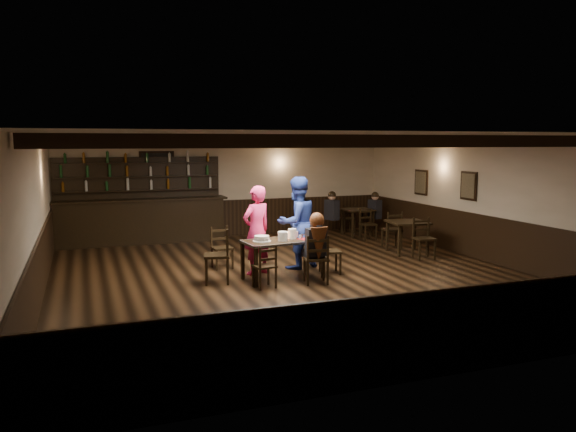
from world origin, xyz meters
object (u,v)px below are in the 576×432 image
object	(u,v)px
chair_near_left	(266,263)
man_blue	(297,223)
chair_near_right	(317,255)
woman_pink	(257,230)
bar_counter	(141,215)
cake	(262,239)
dining_table	(283,244)

from	to	relation	value
chair_near_left	man_blue	size ratio (longest dim) A/B	0.41
chair_near_right	woman_pink	size ratio (longest dim) A/B	0.53
chair_near_right	woman_pink	xyz separation A→B (m)	(-0.79, 1.16, 0.34)
woman_pink	bar_counter	world-z (taller)	bar_counter
man_blue	cake	world-z (taller)	man_blue
chair_near_left	cake	distance (m)	0.66
chair_near_right	bar_counter	world-z (taller)	bar_counter
dining_table	bar_counter	distance (m)	5.32
dining_table	chair_near_left	size ratio (longest dim) A/B	2.05
dining_table	woman_pink	size ratio (longest dim) A/B	0.91
dining_table	woman_pink	world-z (taller)	woman_pink
chair_near_left	man_blue	distance (m)	1.81
man_blue	woman_pink	bearing A→B (deg)	-2.48
woman_pink	cake	world-z (taller)	woman_pink
woman_pink	man_blue	xyz separation A→B (m)	(0.93, 0.23, 0.07)
dining_table	cake	xyz separation A→B (m)	(-0.42, -0.01, 0.13)
bar_counter	woman_pink	bearing A→B (deg)	-67.50
chair_near_left	bar_counter	distance (m)	5.68
dining_table	chair_near_right	bearing A→B (deg)	-54.34
dining_table	bar_counter	world-z (taller)	bar_counter
woman_pink	man_blue	size ratio (longest dim) A/B	0.93
chair_near_right	cake	distance (m)	1.08
bar_counter	cake	bearing A→B (deg)	-70.61
chair_near_right	cake	size ratio (longest dim) A/B	2.67
woman_pink	man_blue	distance (m)	0.96
dining_table	woman_pink	distance (m)	0.68
chair_near_right	woman_pink	bearing A→B (deg)	124.29
chair_near_right	cake	xyz separation A→B (m)	(-0.86, 0.60, 0.26)
woman_pink	chair_near_left	bearing A→B (deg)	58.91
cake	bar_counter	world-z (taller)	bar_counter
man_blue	cake	xyz separation A→B (m)	(-1.01, -0.79, -0.15)
chair_near_left	woman_pink	distance (m)	1.21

